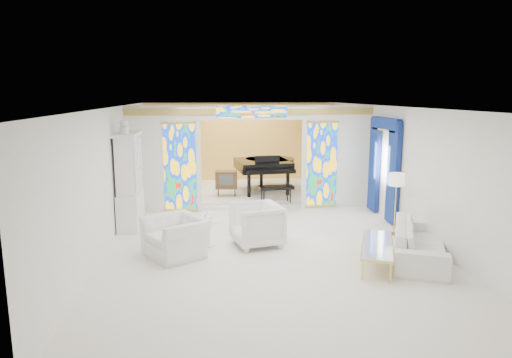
{
  "coord_description": "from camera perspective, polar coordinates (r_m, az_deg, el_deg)",
  "views": [
    {
      "loc": [
        -1.38,
        -10.84,
        3.29
      ],
      "look_at": [
        -0.09,
        0.2,
        1.23
      ],
      "focal_mm": 32.0,
      "sensor_mm": 36.0,
      "label": 1
    }
  ],
  "objects": [
    {
      "name": "blue_drapes",
      "position": [
        12.61,
        15.68,
        2.31
      ],
      "size": [
        0.14,
        1.85,
        2.65
      ],
      "color": "navy",
      "rests_on": "wall_right"
    },
    {
      "name": "armchair_right",
      "position": [
        10.08,
        0.08,
        -5.75
      ],
      "size": [
        1.22,
        1.2,
        0.94
      ],
      "primitive_type": "imported",
      "rotation": [
        0.0,
        0.0,
        -1.35
      ],
      "color": "white",
      "rests_on": "floor"
    },
    {
      "name": "alcove_platform",
      "position": [
        15.35,
        -1.37,
        -1.53
      ],
      "size": [
        6.8,
        3.8,
        0.18
      ],
      "primitive_type": "cube",
      "color": "white",
      "rests_on": "floor"
    },
    {
      "name": "floor",
      "position": [
        11.42,
        0.56,
        -6.24
      ],
      "size": [
        12.0,
        12.0,
        0.0
      ],
      "primitive_type": "plane",
      "color": "white",
      "rests_on": "ground"
    },
    {
      "name": "wall_front",
      "position": [
        5.35,
        8.83,
        -9.2
      ],
      "size": [
        7.0,
        0.02,
        3.0
      ],
      "primitive_type": "cube",
      "color": "white",
      "rests_on": "floor"
    },
    {
      "name": "gold_curtain_back",
      "position": [
        16.88,
        -1.96,
        4.41
      ],
      "size": [
        6.7,
        0.1,
        2.9
      ],
      "primitive_type": "cube",
      "color": "#E9B351",
      "rests_on": "wall_back"
    },
    {
      "name": "floor_lamp",
      "position": [
        11.14,
        17.16,
        -0.42
      ],
      "size": [
        0.47,
        0.47,
        1.49
      ],
      "rotation": [
        0.0,
        0.0,
        -0.39
      ],
      "color": "gold",
      "rests_on": "floor"
    },
    {
      "name": "china_cabinet",
      "position": [
        11.78,
        -15.53,
        -0.26
      ],
      "size": [
        0.56,
        1.46,
        2.72
      ],
      "color": "white",
      "rests_on": "floor"
    },
    {
      "name": "wall_right",
      "position": [
        12.03,
        17.36,
        1.46
      ],
      "size": [
        0.02,
        12.0,
        3.0
      ],
      "primitive_type": "cube",
      "color": "white",
      "rests_on": "floor"
    },
    {
      "name": "grand_piano",
      "position": [
        14.94,
        1.32,
        1.77
      ],
      "size": [
        2.09,
        3.24,
        1.24
      ],
      "rotation": [
        0.0,
        0.0,
        0.1
      ],
      "color": "black",
      "rests_on": "alcove_platform"
    },
    {
      "name": "coffee_table",
      "position": [
        9.33,
        14.95,
        -8.02
      ],
      "size": [
        1.24,
        1.96,
        0.42
      ],
      "rotation": [
        0.0,
        0.0,
        -0.38
      ],
      "color": "white",
      "rests_on": "floor"
    },
    {
      "name": "chandelier",
      "position": [
        14.95,
        -0.61,
        7.67
      ],
      "size": [
        0.48,
        0.48,
        0.3
      ],
      "primitive_type": "cylinder",
      "color": "gold",
      "rests_on": "ceiling"
    },
    {
      "name": "partition_wall",
      "position": [
        13.02,
        -0.54,
        3.28
      ],
      "size": [
        7.0,
        0.22,
        3.0
      ],
      "color": "white",
      "rests_on": "floor"
    },
    {
      "name": "stained_glass_transom",
      "position": [
        12.82,
        -0.49,
        8.4
      ],
      "size": [
        2.0,
        0.04,
        0.34
      ],
      "primitive_type": "cube",
      "color": "gold",
      "rests_on": "partition_wall"
    },
    {
      "name": "sofa",
      "position": [
        9.89,
        19.82,
        -7.37
      ],
      "size": [
        1.88,
        2.65,
        0.72
      ],
      "primitive_type": "imported",
      "rotation": [
        0.0,
        0.0,
        1.15
      ],
      "color": "silver",
      "rests_on": "floor"
    },
    {
      "name": "wall_left",
      "position": [
        11.19,
        -17.5,
        0.81
      ],
      "size": [
        0.02,
        12.0,
        3.0
      ],
      "primitive_type": "cube",
      "color": "white",
      "rests_on": "floor"
    },
    {
      "name": "stained_glass_left",
      "position": [
        12.91,
        -9.48,
        1.49
      ],
      "size": [
        0.9,
        0.04,
        2.4
      ],
      "primitive_type": "cube",
      "color": "gold",
      "rests_on": "partition_wall"
    },
    {
      "name": "armchair_left",
      "position": [
        9.63,
        -9.93,
        -7.13
      ],
      "size": [
        1.56,
        1.61,
        0.8
      ],
      "primitive_type": "imported",
      "rotation": [
        0.0,
        0.0,
        -1.02
      ],
      "color": "white",
      "rests_on": "floor"
    },
    {
      "name": "wall_back",
      "position": [
        17.0,
        -1.99,
        4.46
      ],
      "size": [
        7.0,
        0.02,
        3.0
      ],
      "primitive_type": "cube",
      "color": "white",
      "rests_on": "floor"
    },
    {
      "name": "vase",
      "position": [
        10.06,
        -6.07,
        -4.66
      ],
      "size": [
        0.25,
        0.25,
        0.2
      ],
      "primitive_type": "imported",
      "rotation": [
        0.0,
        0.0,
        0.37
      ],
      "color": "silver",
      "rests_on": "side_table"
    },
    {
      "name": "tv_console",
      "position": [
        14.19,
        -3.72,
        -0.08
      ],
      "size": [
        0.71,
        0.51,
        0.78
      ],
      "rotation": [
        0.0,
        0.0,
        -0.08
      ],
      "color": "#52381D",
      "rests_on": "alcove_platform"
    },
    {
      "name": "side_table",
      "position": [
        10.14,
        -6.04,
        -6.3
      ],
      "size": [
        0.57,
        0.57,
        0.57
      ],
      "rotation": [
        0.0,
        0.0,
        -0.29
      ],
      "color": "white",
      "rests_on": "floor"
    },
    {
      "name": "ceiling",
      "position": [
        10.94,
        0.59,
        8.98
      ],
      "size": [
        7.0,
        12.0,
        0.02
      ],
      "primitive_type": "cube",
      "color": "white",
      "rests_on": "wall_back"
    },
    {
      "name": "stained_glass_right",
      "position": [
        13.33,
        8.23,
        1.81
      ],
      "size": [
        0.9,
        0.04,
        2.4
      ],
      "primitive_type": "cube",
      "color": "gold",
      "rests_on": "partition_wall"
    }
  ]
}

